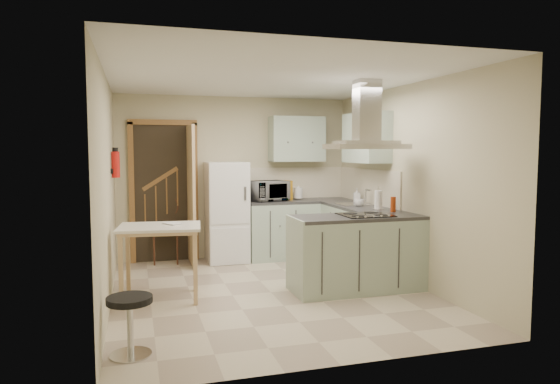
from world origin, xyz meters
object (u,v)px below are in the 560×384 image
object	(u,v)px
extractor_hood	(366,147)
bentwood_chair	(166,232)
fridge	(227,212)
drop_leaf_table	(160,263)
stool	(130,326)
peninsula	(357,253)
microwave	(269,191)

from	to	relation	value
extractor_hood	bentwood_chair	xyz separation A→B (m)	(-2.21, 2.13, -1.25)
fridge	bentwood_chair	xyz separation A→B (m)	(-0.89, 0.15, -0.28)
drop_leaf_table	stool	bearing A→B (deg)	-94.96
peninsula	bentwood_chair	distance (m)	3.00
extractor_hood	peninsula	bearing A→B (deg)	180.00
fridge	stool	distance (m)	3.55
extractor_hood	microwave	xyz separation A→B (m)	(-0.66, 1.99, -0.67)
extractor_hood	stool	bearing A→B (deg)	-155.19
drop_leaf_table	stool	distance (m)	1.56
drop_leaf_table	fridge	bearing A→B (deg)	65.13
extractor_hood	bentwood_chair	size ratio (longest dim) A/B	0.96
peninsula	extractor_hood	distance (m)	1.27
fridge	stool	xyz separation A→B (m)	(-1.38, -3.23, -0.50)
fridge	drop_leaf_table	world-z (taller)	fridge
fridge	microwave	size ratio (longest dim) A/B	2.71
peninsula	drop_leaf_table	world-z (taller)	peninsula
extractor_hood	drop_leaf_table	world-z (taller)	extractor_hood
drop_leaf_table	microwave	bearing A→B (deg)	51.91
bentwood_chair	stool	bearing A→B (deg)	-91.49
fridge	microwave	xyz separation A→B (m)	(0.66, 0.01, 0.30)
fridge	peninsula	xyz separation A→B (m)	(1.22, -1.98, -0.30)
fridge	extractor_hood	world-z (taller)	extractor_hood
drop_leaf_table	microwave	xyz separation A→B (m)	(1.72, 1.72, 0.63)
extractor_hood	drop_leaf_table	bearing A→B (deg)	173.65
bentwood_chair	stool	world-z (taller)	bentwood_chair
stool	peninsula	bearing A→B (deg)	25.65
stool	microwave	distance (m)	3.91
peninsula	microwave	distance (m)	2.15
microwave	bentwood_chair	bearing A→B (deg)	158.28
stool	bentwood_chair	bearing A→B (deg)	81.67
microwave	extractor_hood	bearing A→B (deg)	-88.04
peninsula	drop_leaf_table	bearing A→B (deg)	173.37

